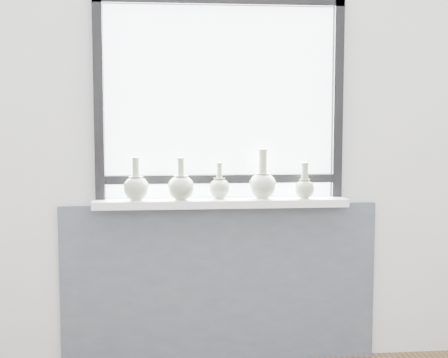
{
  "coord_description": "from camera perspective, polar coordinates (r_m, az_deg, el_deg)",
  "views": [
    {
      "loc": [
        -0.29,
        -1.5,
        1.32
      ],
      "look_at": [
        0.0,
        1.55,
        1.02
      ],
      "focal_mm": 50.0,
      "sensor_mm": 36.0,
      "label": 1
    }
  ],
  "objects": [
    {
      "name": "back_wall",
      "position": [
        3.33,
        -0.42,
        5.24
      ],
      "size": [
        3.6,
        0.02,
        2.6
      ],
      "primitive_type": "cube",
      "color": "silver",
      "rests_on": "ground"
    },
    {
      "name": "apron_panel",
      "position": [
        3.42,
        -0.37,
        -9.52
      ],
      "size": [
        1.7,
        0.03,
        0.86
      ],
      "primitive_type": "cube",
      "color": "#4D5763",
      "rests_on": "ground"
    },
    {
      "name": "windowsill",
      "position": [
        3.26,
        -0.27,
        -2.18
      ],
      "size": [
        1.32,
        0.18,
        0.04
      ],
      "primitive_type": "cube",
      "color": "white",
      "rests_on": "apron_panel"
    },
    {
      "name": "window",
      "position": [
        3.29,
        -0.37,
        7.7
      ],
      "size": [
        1.3,
        0.06,
        1.05
      ],
      "color": "black",
      "rests_on": "windowsill"
    },
    {
      "name": "vase_a",
      "position": [
        3.22,
        -8.04,
        -0.68
      ],
      "size": [
        0.14,
        0.14,
        0.22
      ],
      "rotation": [
        0.0,
        0.0,
        -0.4
      ],
      "color": "#9AA88A",
      "rests_on": "windowsill"
    },
    {
      "name": "vase_b",
      "position": [
        3.2,
        -3.96,
        -0.66
      ],
      "size": [
        0.14,
        0.14,
        0.22
      ],
      "rotation": [
        0.0,
        0.0,
        0.34
      ],
      "color": "#9AA88A",
      "rests_on": "windowsill"
    },
    {
      "name": "vase_c",
      "position": [
        3.26,
        -0.42,
        -0.74
      ],
      "size": [
        0.12,
        0.12,
        0.19
      ],
      "rotation": [
        0.0,
        0.0,
        0.14
      ],
      "color": "#9AA88A",
      "rests_on": "windowsill"
    },
    {
      "name": "vase_d",
      "position": [
        3.27,
        3.55,
        -0.35
      ],
      "size": [
        0.15,
        0.15,
        0.26
      ],
      "rotation": [
        0.0,
        0.0,
        -0.36
      ],
      "color": "#9AA88A",
      "rests_on": "windowsill"
    },
    {
      "name": "vase_e",
      "position": [
        3.29,
        7.37,
        -0.71
      ],
      "size": [
        0.11,
        0.11,
        0.19
      ],
      "rotation": [
        0.0,
        0.0,
        -0.02
      ],
      "color": "#9AA88A",
      "rests_on": "windowsill"
    }
  ]
}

